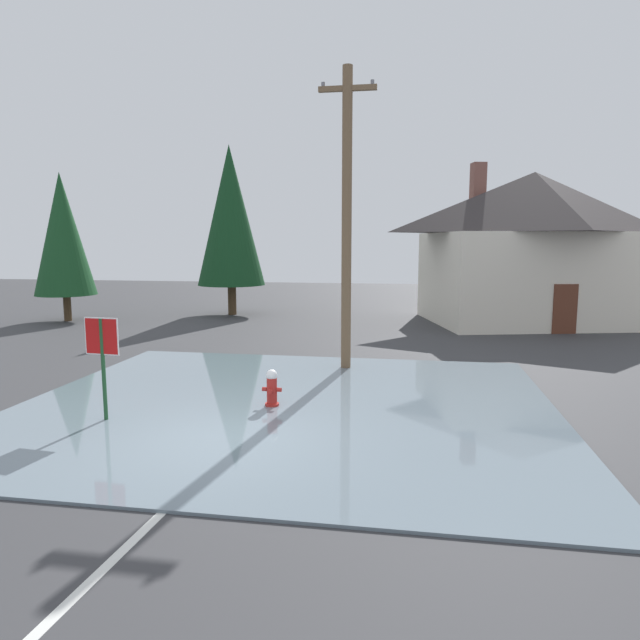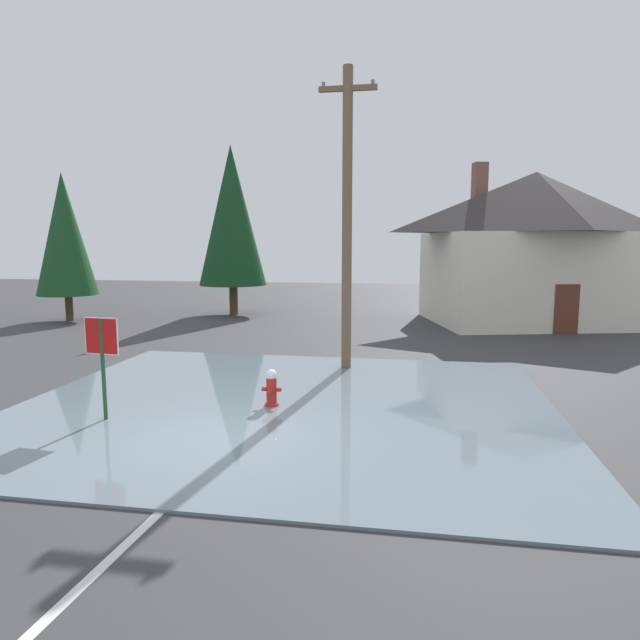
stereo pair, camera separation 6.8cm
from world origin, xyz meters
name	(u,v)px [view 2 (the right image)]	position (x,y,z in m)	size (l,w,h in m)	color
ground_plane	(222,444)	(0.00, 0.00, -0.05)	(80.00, 80.00, 0.10)	#38383A
flood_puddle	(286,404)	(0.64, 2.44, 0.03)	(11.84, 10.35, 0.05)	slate
lane_stop_bar	(165,480)	(-0.30, -1.74, 0.00)	(4.25, 0.30, 0.01)	silver
lane_center_stripe	(90,578)	(0.02, -4.26, 0.00)	(3.37, 0.14, 0.01)	silver
stop_sign_near	(102,348)	(-2.75, 0.72, 1.54)	(0.76, 0.09, 2.16)	#1E4C28
fire_hydrant	(271,389)	(0.37, 2.22, 0.43)	(0.44, 0.37, 0.87)	#AD231E
utility_pole	(347,216)	(1.53, 6.27, 4.37)	(1.60, 0.28, 8.39)	brown
house	(533,246)	(8.65, 17.03, 3.50)	(10.75, 8.97, 7.27)	silver
pine_tree_tall_left	(232,216)	(-5.62, 17.47, 4.95)	(3.36, 3.36, 8.41)	#4C3823
pine_tree_mid_left	(65,234)	(-12.48, 13.99, 4.01)	(2.72, 2.72, 6.81)	#4C3823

